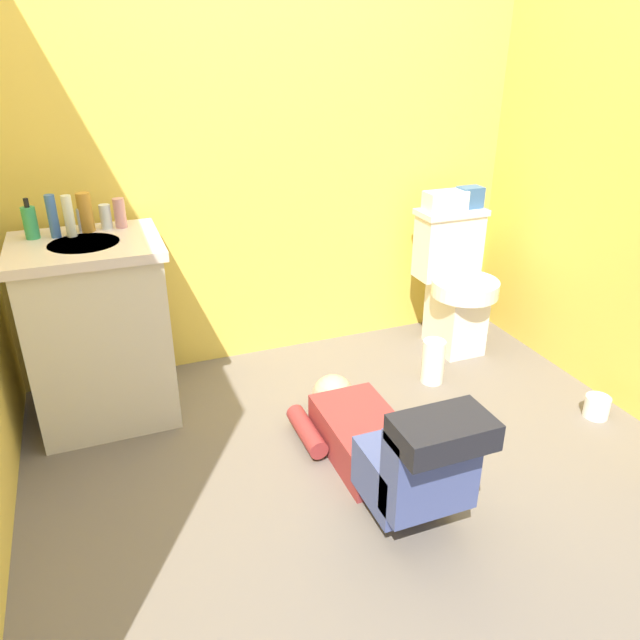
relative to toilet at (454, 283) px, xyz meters
The scene contains 16 objects.
ground_plane 1.23m from the toilet, 140.63° to the right, with size 3.09×3.08×0.04m, color #685F55.
wall_back 1.27m from the toilet, 159.04° to the left, with size 2.75×0.08×2.40m, color #E4C44D.
toilet is the anchor object (origin of this frame).
vanity_cabinet 1.81m from the toilet, behind, with size 0.60×0.52×0.82m.
faucet 1.89m from the toilet, behind, with size 0.02×0.02×0.10m, color silver.
person_plumber 1.28m from the toilet, 133.85° to the right, with size 0.39×1.06×0.52m.
tissue_box 0.44m from the toilet, 116.43° to the left, with size 0.22×0.11×0.10m, color silver.
toiletry_bag 0.46m from the toilet, 40.77° to the left, with size 0.12×0.09×0.11m, color #33598C.
soap_dispenser 2.07m from the toilet, behind, with size 0.06×0.06×0.17m.
bottle_blue 1.99m from the toilet, behind, with size 0.04×0.04×0.18m, color #3D6CBB.
bottle_white 1.93m from the toilet, behind, with size 0.04×0.04×0.17m, color white.
bottle_amber 1.87m from the toilet, behind, with size 0.06×0.06×0.16m, color #BF852E.
bottle_clear 1.79m from the toilet, behind, with size 0.05×0.05×0.10m, color silver.
bottle_pink 1.73m from the toilet, behind, with size 0.05×0.05×0.13m, color #D19299.
paper_towel_roll 0.51m from the toilet, 133.20° to the right, with size 0.11×0.11×0.23m, color white.
toilet_paper_roll 0.95m from the toilet, 74.57° to the right, with size 0.11×0.11×0.10m, color white.
Camera 1 is at (-0.87, -1.82, 1.57)m, focal length 34.01 mm.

